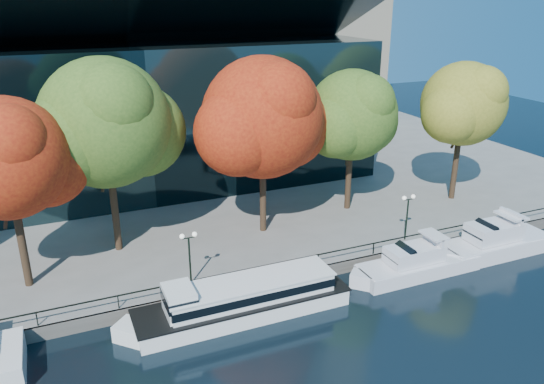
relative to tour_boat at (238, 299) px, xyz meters
name	(u,v)px	position (x,y,z in m)	size (l,w,h in m)	color
ground	(275,313)	(2.45, -0.70, -1.31)	(160.00, 160.00, 0.00)	black
promenade	(162,162)	(2.45, 35.67, -0.81)	(90.00, 67.08, 1.00)	slate
railing	(258,267)	(2.45, 2.55, 0.63)	(88.20, 0.08, 0.99)	black
convention_building	(130,109)	(-1.55, 31.08, 7.20)	(50.00, 24.57, 21.43)	black
tour_boat	(238,299)	(0.00, 0.00, 0.00)	(16.20, 3.61, 3.07)	white
cruiser_near	(414,263)	(14.48, -0.07, -0.31)	(11.11, 2.86, 3.22)	silver
cruiser_far	(492,242)	(22.63, 0.15, -0.14)	(11.27, 3.12, 3.68)	silver
tree_1	(10,161)	(-12.89, 8.17, 9.04)	(10.29, 8.44, 13.65)	black
tree_2	(108,126)	(-6.06, 11.48, 10.04)	(12.40, 10.17, 15.52)	black
tree_3	(265,120)	(6.26, 10.25, 9.61)	(12.63, 10.36, 15.19)	black
tree_4	(354,117)	(15.76, 11.85, 8.72)	(10.48, 8.59, 13.41)	black
tree_5	(465,106)	(27.02, 9.97, 9.23)	(10.15, 8.32, 13.78)	black
lamp_1	(189,246)	(-2.27, 3.80, 2.67)	(1.26, 0.36, 4.03)	black
lamp_2	(408,207)	(16.47, 3.80, 2.67)	(1.26, 0.36, 4.03)	black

